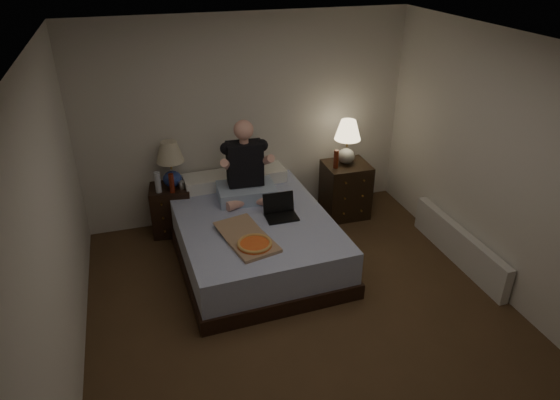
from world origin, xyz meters
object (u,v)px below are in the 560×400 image
object	(u,v)px
nightstand_right	(345,190)
person	(245,161)
pizza_box	(255,245)
beer_bottle_right	(336,159)
laptop	(282,208)
bed	(253,237)
water_bottle	(158,182)
soda_can	(181,185)
lamp_right	(347,142)
nightstand_left	(172,209)
radiator	(459,245)
lamp_left	(171,164)
beer_bottle_left	(172,183)

from	to	relation	value
nightstand_right	person	bearing A→B (deg)	-170.95
person	pizza_box	xyz separation A→B (m)	(-0.18, -1.04, -0.43)
person	beer_bottle_right	bearing A→B (deg)	10.02
laptop	bed	bearing A→B (deg)	155.26
bed	water_bottle	size ratio (longest dim) A/B	8.47
water_bottle	soda_can	xyz separation A→B (m)	(0.26, 0.00, -0.07)
water_bottle	pizza_box	bearing A→B (deg)	-59.76
lamp_right	water_bottle	xyz separation A→B (m)	(-2.30, 0.09, -0.26)
water_bottle	beer_bottle_right	bearing A→B (deg)	-4.87
nightstand_left	laptop	xyz separation A→B (m)	(1.09, -0.97, 0.35)
nightstand_left	radiator	world-z (taller)	nightstand_left
lamp_left	beer_bottle_right	size ratio (longest dim) A/B	2.43
lamp_left	water_bottle	xyz separation A→B (m)	(-0.17, -0.11, -0.15)
pizza_box	soda_can	bearing A→B (deg)	98.43
nightstand_right	beer_bottle_right	distance (m)	0.50
pizza_box	radiator	world-z (taller)	pizza_box
laptop	beer_bottle_right	bearing A→B (deg)	37.52
lamp_left	radiator	bearing A→B (deg)	-28.70
water_bottle	beer_bottle_left	size ratio (longest dim) A/B	1.09
nightstand_right	beer_bottle_left	size ratio (longest dim) A/B	3.07
soda_can	radiator	bearing A→B (deg)	-27.82
bed	beer_bottle_right	world-z (taller)	beer_bottle_right
soda_can	person	size ratio (longest dim) A/B	0.11
nightstand_right	laptop	world-z (taller)	laptop
lamp_right	pizza_box	world-z (taller)	lamp_right
nightstand_left	person	distance (m)	1.16
soda_can	beer_bottle_right	world-z (taller)	beer_bottle_right
nightstand_left	nightstand_right	distance (m)	2.19
laptop	radiator	xyz separation A→B (m)	(1.86, -0.61, -0.45)
nightstand_right	soda_can	bearing A→B (deg)	177.36
lamp_left	bed	bearing A→B (deg)	-48.11
lamp_right	soda_can	bearing A→B (deg)	177.36
nightstand_left	lamp_left	xyz separation A→B (m)	(0.05, 0.00, 0.58)
lamp_right	lamp_left	bearing A→B (deg)	174.74
soda_can	lamp_left	bearing A→B (deg)	129.50
beer_bottle_right	laptop	bearing A→B (deg)	-142.98
nightstand_left	pizza_box	size ratio (longest dim) A/B	0.79
person	radiator	xyz separation A→B (m)	(2.11, -1.16, -0.79)
beer_bottle_right	pizza_box	distance (m)	1.79
laptop	beer_bottle_left	bearing A→B (deg)	142.97
nightstand_right	beer_bottle_right	xyz separation A→B (m)	(-0.18, -0.05, 0.47)
bed	laptop	xyz separation A→B (m)	(0.29, -0.14, 0.38)
nightstand_left	lamp_left	distance (m)	0.58
bed	beer_bottle_left	size ratio (longest dim) A/B	9.21
water_bottle	laptop	size ratio (longest dim) A/B	0.74
nightstand_left	radiator	xyz separation A→B (m)	(2.95, -1.59, -0.10)
water_bottle	nightstand_right	bearing A→B (deg)	-3.14
nightstand_left	person	world-z (taller)	person
lamp_left	water_bottle	size ratio (longest dim) A/B	2.24
nightstand_left	lamp_left	size ratio (longest dim) A/B	1.08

